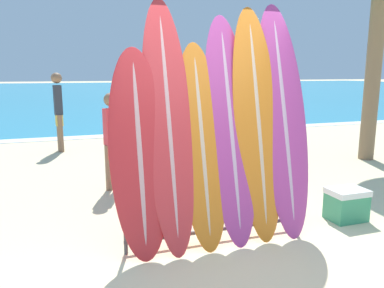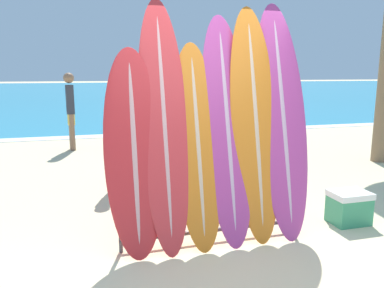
{
  "view_description": "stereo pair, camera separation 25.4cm",
  "coord_description": "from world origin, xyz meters",
  "px_view_note": "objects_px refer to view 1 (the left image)",
  "views": [
    {
      "loc": [
        -1.44,
        -2.93,
        1.82
      ],
      "look_at": [
        0.04,
        1.43,
        0.93
      ],
      "focal_mm": 35.0,
      "sensor_mm": 36.0,
      "label": 1
    },
    {
      "loc": [
        -1.2,
        -3.0,
        1.82
      ],
      "look_at": [
        0.04,
        1.43,
        0.93
      ],
      "focal_mm": 35.0,
      "sensor_mm": 36.0,
      "label": 2
    }
  ],
  "objects_px": {
    "person_far_left": "(130,108)",
    "surfboard_slot_5": "(283,119)",
    "surfboard_slot_2": "(202,145)",
    "surfboard_slot_4": "(257,123)",
    "surfboard_rack": "(216,198)",
    "cooler_box": "(346,204)",
    "surfboard_slot_1": "(168,125)",
    "surfboard_slot_3": "(230,129)",
    "person_near_water": "(112,138)",
    "person_mid_beach": "(58,109)",
    "surfboard_slot_0": "(139,153)"
  },
  "relations": [
    {
      "from": "person_far_left",
      "to": "surfboard_slot_2",
      "type": "bearing_deg",
      "value": -89.01
    },
    {
      "from": "surfboard_slot_5",
      "to": "surfboard_slot_3",
      "type": "bearing_deg",
      "value": -179.56
    },
    {
      "from": "surfboard_rack",
      "to": "surfboard_slot_2",
      "type": "distance_m",
      "value": 0.6
    },
    {
      "from": "surfboard_slot_5",
      "to": "person_far_left",
      "type": "relative_size",
      "value": 1.6
    },
    {
      "from": "surfboard_slot_1",
      "to": "cooler_box",
      "type": "distance_m",
      "value": 2.52
    },
    {
      "from": "surfboard_slot_0",
      "to": "cooler_box",
      "type": "distance_m",
      "value": 2.72
    },
    {
      "from": "person_mid_beach",
      "to": "surfboard_slot_5",
      "type": "bearing_deg",
      "value": -162.8
    },
    {
      "from": "surfboard_slot_2",
      "to": "surfboard_slot_3",
      "type": "height_order",
      "value": "surfboard_slot_3"
    },
    {
      "from": "surfboard_slot_5",
      "to": "person_far_left",
      "type": "distance_m",
      "value": 6.26
    },
    {
      "from": "surfboard_slot_3",
      "to": "surfboard_slot_5",
      "type": "bearing_deg",
      "value": 0.44
    },
    {
      "from": "surfboard_slot_4",
      "to": "surfboard_slot_5",
      "type": "relative_size",
      "value": 0.98
    },
    {
      "from": "surfboard_slot_2",
      "to": "person_far_left",
      "type": "distance_m",
      "value": 6.27
    },
    {
      "from": "surfboard_slot_1",
      "to": "cooler_box",
      "type": "relative_size",
      "value": 5.63
    },
    {
      "from": "person_mid_beach",
      "to": "surfboard_slot_3",
      "type": "bearing_deg",
      "value": -168.68
    },
    {
      "from": "surfboard_rack",
      "to": "surfboard_slot_0",
      "type": "bearing_deg",
      "value": 179.65
    },
    {
      "from": "surfboard_slot_2",
      "to": "surfboard_slot_4",
      "type": "bearing_deg",
      "value": 2.75
    },
    {
      "from": "person_near_water",
      "to": "surfboard_slot_0",
      "type": "bearing_deg",
      "value": 70.35
    },
    {
      "from": "surfboard_slot_5",
      "to": "surfboard_slot_0",
      "type": "bearing_deg",
      "value": -177.83
    },
    {
      "from": "surfboard_slot_2",
      "to": "surfboard_slot_4",
      "type": "xyz_separation_m",
      "value": [
        0.66,
        0.03,
        0.2
      ]
    },
    {
      "from": "surfboard_slot_1",
      "to": "surfboard_slot_5",
      "type": "distance_m",
      "value": 1.33
    },
    {
      "from": "surfboard_rack",
      "to": "cooler_box",
      "type": "height_order",
      "value": "surfboard_rack"
    },
    {
      "from": "person_near_water",
      "to": "surfboard_slot_3",
      "type": "bearing_deg",
      "value": 95.17
    },
    {
      "from": "surfboard_slot_3",
      "to": "person_near_water",
      "type": "height_order",
      "value": "surfboard_slot_3"
    },
    {
      "from": "surfboard_slot_0",
      "to": "surfboard_slot_2",
      "type": "distance_m",
      "value": 0.66
    },
    {
      "from": "surfboard_slot_3",
      "to": "cooler_box",
      "type": "bearing_deg",
      "value": -1.49
    },
    {
      "from": "cooler_box",
      "to": "surfboard_slot_1",
      "type": "bearing_deg",
      "value": 178.69
    },
    {
      "from": "person_far_left",
      "to": "cooler_box",
      "type": "relative_size",
      "value": 3.54
    },
    {
      "from": "surfboard_slot_2",
      "to": "cooler_box",
      "type": "distance_m",
      "value": 2.11
    },
    {
      "from": "surfboard_slot_2",
      "to": "surfboard_slot_4",
      "type": "distance_m",
      "value": 0.69
    },
    {
      "from": "surfboard_slot_4",
      "to": "person_near_water",
      "type": "bearing_deg",
      "value": 121.42
    },
    {
      "from": "cooler_box",
      "to": "person_mid_beach",
      "type": "bearing_deg",
      "value": 121.5
    },
    {
      "from": "person_far_left",
      "to": "surfboard_slot_5",
      "type": "bearing_deg",
      "value": -79.96
    },
    {
      "from": "surfboard_slot_0",
      "to": "surfboard_slot_5",
      "type": "xyz_separation_m",
      "value": [
        1.65,
        0.06,
        0.26
      ]
    },
    {
      "from": "surfboard_rack",
      "to": "surfboard_slot_1",
      "type": "distance_m",
      "value": 0.95
    },
    {
      "from": "surfboard_slot_4",
      "to": "surfboard_slot_2",
      "type": "bearing_deg",
      "value": -177.25
    },
    {
      "from": "surfboard_slot_4",
      "to": "surfboard_slot_1",
      "type": "bearing_deg",
      "value": 178.84
    },
    {
      "from": "surfboard_slot_0",
      "to": "surfboard_slot_4",
      "type": "relative_size",
      "value": 0.82
    },
    {
      "from": "surfboard_slot_1",
      "to": "person_far_left",
      "type": "bearing_deg",
      "value": 84.08
    },
    {
      "from": "surfboard_slot_2",
      "to": "person_mid_beach",
      "type": "relative_size",
      "value": 1.18
    },
    {
      "from": "surfboard_slot_0",
      "to": "cooler_box",
      "type": "bearing_deg",
      "value": 0.36
    },
    {
      "from": "surfboard_slot_4",
      "to": "person_mid_beach",
      "type": "xyz_separation_m",
      "value": [
        -2.13,
        5.51,
        -0.28
      ]
    },
    {
      "from": "surfboard_slot_3",
      "to": "person_mid_beach",
      "type": "relative_size",
      "value": 1.35
    },
    {
      "from": "person_mid_beach",
      "to": "surfboard_slot_2",
      "type": "bearing_deg",
      "value": -172.03
    },
    {
      "from": "surfboard_slot_2",
      "to": "surfboard_slot_3",
      "type": "xyz_separation_m",
      "value": [
        0.34,
        0.04,
        0.15
      ]
    },
    {
      "from": "surfboard_rack",
      "to": "surfboard_slot_2",
      "type": "xyz_separation_m",
      "value": [
        -0.16,
        0.02,
        0.58
      ]
    },
    {
      "from": "surfboard_slot_0",
      "to": "surfboard_slot_5",
      "type": "relative_size",
      "value": 0.8
    },
    {
      "from": "surfboard_slot_1",
      "to": "person_mid_beach",
      "type": "height_order",
      "value": "surfboard_slot_1"
    },
    {
      "from": "person_mid_beach",
      "to": "cooler_box",
      "type": "xyz_separation_m",
      "value": [
        3.4,
        -5.55,
        -0.79
      ]
    },
    {
      "from": "person_near_water",
      "to": "surfboard_slot_4",
      "type": "bearing_deg",
      "value": 101.57
    },
    {
      "from": "surfboard_slot_1",
      "to": "surfboard_slot_4",
      "type": "bearing_deg",
      "value": -1.16
    }
  ]
}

